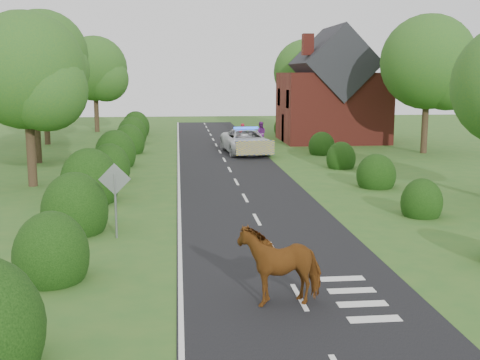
{
  "coord_description": "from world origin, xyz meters",
  "views": [
    {
      "loc": [
        -2.89,
        -17.79,
        5.43
      ],
      "look_at": [
        -0.5,
        5.35,
        1.3
      ],
      "focal_mm": 45.0,
      "sensor_mm": 36.0,
      "label": 1
    }
  ],
  "objects": [
    {
      "name": "pedestrian_purple",
      "position": [
        3.36,
        27.56,
        0.91
      ],
      "size": [
        0.97,
        0.8,
        1.82
      ],
      "primitive_type": "imported",
      "rotation": [
        0.0,
        0.0,
        3.01
      ],
      "color": "#68207A",
      "rests_on": "ground"
    },
    {
      "name": "road_sign",
      "position": [
        -5.0,
        2.0,
        1.65
      ],
      "size": [
        1.06,
        0.08,
        2.53
      ],
      "color": "gray",
      "rests_on": "ground"
    },
    {
      "name": "road",
      "position": [
        0.0,
        15.0,
        0.01
      ],
      "size": [
        6.0,
        70.0,
        0.02
      ],
      "primitive_type": "cube",
      "color": "black",
      "rests_on": "ground"
    },
    {
      "name": "tree_right_b",
      "position": [
        14.29,
        21.84,
        5.94
      ],
      "size": [
        6.56,
        6.4,
        9.4
      ],
      "color": "#332316",
      "rests_on": "ground"
    },
    {
      "name": "police_van",
      "position": [
        1.73,
        23.05,
        0.84
      ],
      "size": [
        3.29,
        6.3,
        1.83
      ],
      "rotation": [
        0.0,
        0.0,
        0.09
      ],
      "color": "silver",
      "rests_on": "ground"
    },
    {
      "name": "house",
      "position": [
        9.49,
        30.0,
        3.79
      ],
      "size": [
        8.0,
        7.4,
        9.17
      ],
      "color": "maroon",
      "rests_on": "ground"
    },
    {
      "name": "tree_left_c",
      "position": [
        -12.7,
        29.83,
        6.53
      ],
      "size": [
        6.97,
        6.8,
        10.22
      ],
      "color": "#332316",
      "rests_on": "ground"
    },
    {
      "name": "tree_right_c",
      "position": [
        9.27,
        37.85,
        5.34
      ],
      "size": [
        6.15,
        6.0,
        8.58
      ],
      "color": "#332316",
      "rests_on": "ground"
    },
    {
      "name": "tree_left_b",
      "position": [
        -11.25,
        19.86,
        5.04
      ],
      "size": [
        5.74,
        5.6,
        8.07
      ],
      "color": "#332316",
      "rests_on": "ground"
    },
    {
      "name": "tree_left_d",
      "position": [
        -10.23,
        39.85,
        5.64
      ],
      "size": [
        6.15,
        6.0,
        8.89
      ],
      "color": "#332316",
      "rests_on": "ground"
    },
    {
      "name": "pedestrian_red",
      "position": [
        2.05,
        28.4,
        0.82
      ],
      "size": [
        0.69,
        0.56,
        1.63
      ],
      "primitive_type": "imported",
      "rotation": [
        0.0,
        0.0,
        3.47
      ],
      "color": "#B6162D",
      "rests_on": "ground"
    },
    {
      "name": "ground",
      "position": [
        0.0,
        0.0,
        0.0
      ],
      "size": [
        120.0,
        120.0,
        0.0
      ],
      "primitive_type": "plane",
      "color": "#316123"
    },
    {
      "name": "tree_left_a",
      "position": [
        -9.75,
        11.86,
        5.34
      ],
      "size": [
        5.74,
        5.6,
        8.38
      ],
      "color": "#332316",
      "rests_on": "ground"
    },
    {
      "name": "hedgerow_left",
      "position": [
        -6.51,
        11.69,
        0.75
      ],
      "size": [
        2.75,
        50.41,
        3.0
      ],
      "color": "black",
      "rests_on": "ground"
    },
    {
      "name": "cow",
      "position": [
        -0.5,
        -4.09,
        0.79
      ],
      "size": [
        2.38,
        1.5,
        1.58
      ],
      "primitive_type": "imported",
      "rotation": [
        0.0,
        0.0,
        -1.42
      ],
      "color": "#59300E",
      "rests_on": "ground"
    },
    {
      "name": "road_markings",
      "position": [
        -1.6,
        12.93,
        0.03
      ],
      "size": [
        4.96,
        70.0,
        0.01
      ],
      "color": "white",
      "rests_on": "road"
    },
    {
      "name": "hedgerow_right",
      "position": [
        6.6,
        11.21,
        0.55
      ],
      "size": [
        2.1,
        45.78,
        2.1
      ],
      "color": "black",
      "rests_on": "ground"
    }
  ]
}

